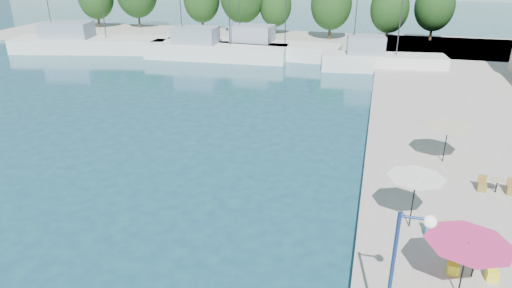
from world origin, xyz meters
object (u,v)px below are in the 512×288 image
(trawler_01, at_px, (88,43))
(trawler_04, at_px, (380,61))
(street_lamp, at_px, (405,260))
(trawler_03, at_px, (268,48))
(umbrella_white, at_px, (416,182))
(umbrella_pink, at_px, (467,249))
(umbrella_cream, at_px, (448,131))
(trawler_02, at_px, (213,50))

(trawler_01, distance_m, trawler_04, 37.47)
(trawler_01, bearing_deg, street_lamp, -59.65)
(trawler_03, distance_m, street_lamp, 46.80)
(umbrella_white, height_order, street_lamp, street_lamp)
(umbrella_pink, distance_m, street_lamp, 4.25)
(umbrella_white, bearing_deg, umbrella_pink, -70.48)
(trawler_01, xyz_separation_m, umbrella_cream, (41.56, -26.00, 1.51))
(umbrella_pink, bearing_deg, trawler_02, 121.43)
(street_lamp, bearing_deg, trawler_02, 117.30)
(trawler_04, xyz_separation_m, umbrella_cream, (4.10, -25.02, 1.51))
(trawler_01, bearing_deg, trawler_04, -14.06)
(umbrella_pink, distance_m, umbrella_white, 4.58)
(umbrella_cream, distance_m, street_lamp, 15.78)
(trawler_04, bearing_deg, street_lamp, -95.33)
(umbrella_white, distance_m, street_lamp, 7.69)
(umbrella_white, distance_m, umbrella_cream, 8.18)
(trawler_03, height_order, umbrella_cream, trawler_03)
(trawler_03, height_order, street_lamp, trawler_03)
(trawler_03, xyz_separation_m, umbrella_white, (15.51, -36.79, 1.80))
(trawler_01, distance_m, street_lamp, 56.62)
(trawler_04, bearing_deg, umbrella_cream, -87.50)
(trawler_04, relative_size, umbrella_pink, 4.52)
(trawler_03, bearing_deg, street_lamp, -68.41)
(trawler_03, relative_size, umbrella_cream, 5.92)
(trawler_04, bearing_deg, umbrella_white, -93.55)
(umbrella_cream, relative_size, street_lamp, 0.58)
(trawler_02, xyz_separation_m, umbrella_cream, (24.03, -26.01, 1.51))
(umbrella_cream, bearing_deg, umbrella_pink, -93.28)
(umbrella_white, bearing_deg, trawler_02, 122.77)
(street_lamp, bearing_deg, trawler_01, 133.36)
(trawler_04, distance_m, street_lamp, 40.55)
(trawler_02, distance_m, trawler_03, 6.94)
(trawler_04, xyz_separation_m, umbrella_pink, (3.40, -37.19, 1.58))
(trawler_03, relative_size, umbrella_pink, 5.70)
(trawler_03, distance_m, umbrella_cream, 33.97)
(umbrella_white, bearing_deg, trawler_04, 93.26)
(trawler_03, xyz_separation_m, street_lamp, (14.68, -44.33, 3.02))
(trawler_03, xyz_separation_m, umbrella_pink, (17.04, -41.10, 1.58))
(trawler_04, relative_size, street_lamp, 2.72)
(trawler_02, xyz_separation_m, trawler_03, (6.30, 2.92, 0.00))
(trawler_02, bearing_deg, trawler_04, -5.65)
(trawler_02, relative_size, umbrella_white, 6.90)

